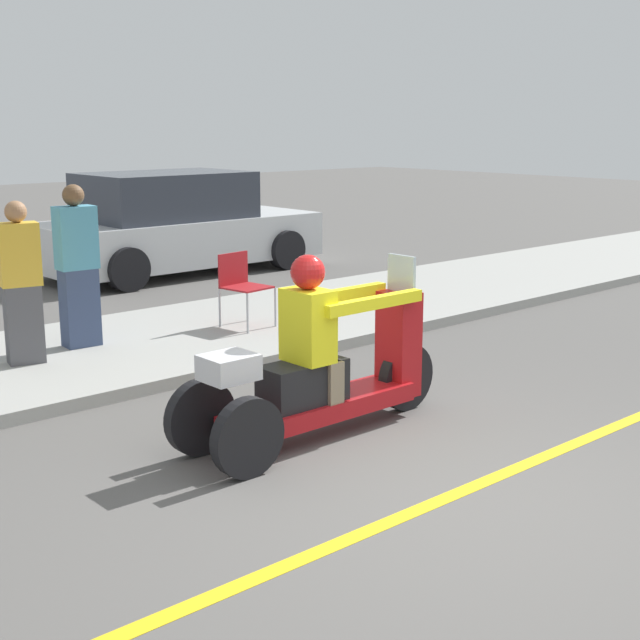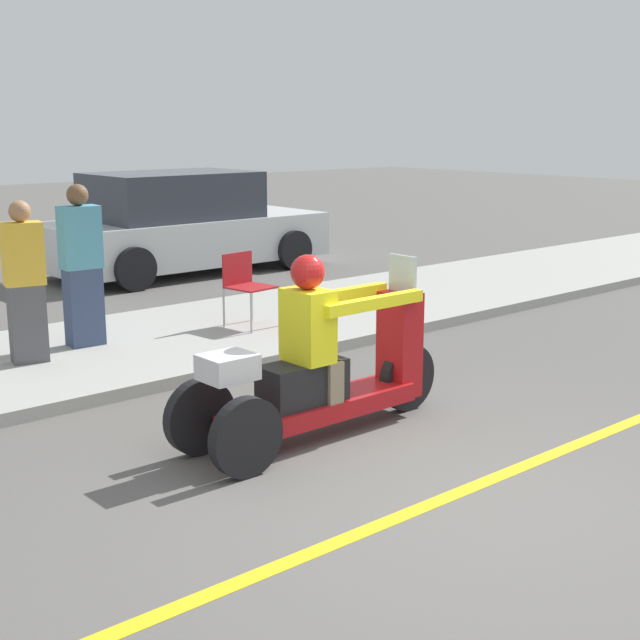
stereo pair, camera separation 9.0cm
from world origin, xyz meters
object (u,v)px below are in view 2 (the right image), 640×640
(spectator_near_curb, at_px, (25,285))
(spectator_mid_group, at_px, (82,269))
(motorcycle_trike, at_px, (320,372))
(folding_chair_set_back, at_px, (245,281))
(parked_car_lot_far, at_px, (181,226))

(spectator_near_curb, relative_size, spectator_mid_group, 0.94)
(motorcycle_trike, height_order, folding_chair_set_back, motorcycle_trike)
(spectator_mid_group, height_order, folding_chair_set_back, spectator_mid_group)
(spectator_mid_group, distance_m, folding_chair_set_back, 1.84)
(spectator_near_curb, bearing_deg, motorcycle_trike, -72.88)
(folding_chair_set_back, xyz_separation_m, parked_car_lot_far, (1.80, 4.16, 0.12))
(folding_chair_set_back, relative_size, parked_car_lot_far, 0.18)
(motorcycle_trike, xyz_separation_m, parked_car_lot_far, (3.33, 7.20, 0.24))
(spectator_mid_group, bearing_deg, folding_chair_set_back, -11.40)
(spectator_near_curb, bearing_deg, spectator_mid_group, 19.79)
(spectator_near_curb, xyz_separation_m, spectator_mid_group, (0.71, 0.26, 0.05))
(spectator_mid_group, bearing_deg, motorcycle_trike, -85.64)
(motorcycle_trike, xyz_separation_m, spectator_mid_group, (-0.26, 3.40, 0.41))
(motorcycle_trike, distance_m, spectator_mid_group, 3.43)
(spectator_near_curb, distance_m, parked_car_lot_far, 5.91)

